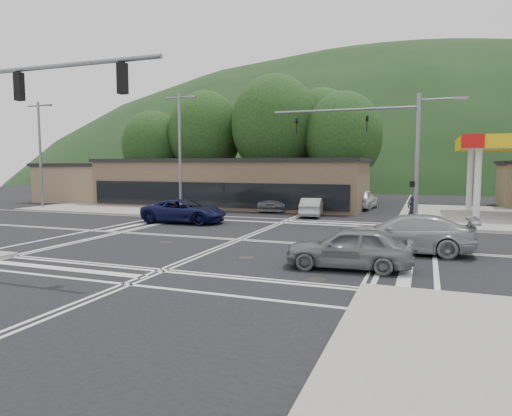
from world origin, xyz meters
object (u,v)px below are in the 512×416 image
(car_blue_west, at_px, (184,211))
(car_silver_east, at_px, (405,234))
(car_queue_a, at_px, (312,207))
(car_northbound, at_px, (277,201))
(car_queue_b, at_px, (362,199))
(car_grey_center, at_px, (349,248))
(pedestrian, at_px, (412,210))

(car_blue_west, xyz_separation_m, car_silver_east, (13.93, -5.55, 0.06))
(car_blue_west, distance_m, car_queue_a, 9.45)
(car_silver_east, bearing_deg, car_queue_a, -152.18)
(car_queue_a, xyz_separation_m, car_northbound, (-3.80, 3.47, 0.12))
(car_blue_west, height_order, car_queue_b, car_queue_b)
(car_grey_center, distance_m, car_queue_b, 23.04)
(pedestrian, bearing_deg, car_blue_west, -29.77)
(car_queue_b, distance_m, car_northbound, 7.40)
(car_silver_east, relative_size, car_queue_b, 1.13)
(car_blue_west, relative_size, car_queue_b, 1.09)
(car_silver_east, relative_size, car_queue_a, 1.36)
(car_queue_a, xyz_separation_m, pedestrian, (7.00, -3.16, 0.32))
(car_silver_east, distance_m, car_northbound, 18.84)
(car_grey_center, xyz_separation_m, car_northbound, (-9.01, 19.39, 0.03))
(car_blue_west, bearing_deg, car_grey_center, -131.27)
(pedestrian, bearing_deg, car_northbound, -74.51)
(car_grey_center, height_order, pedestrian, pedestrian)
(car_queue_b, relative_size, car_northbound, 0.91)
(car_queue_a, xyz_separation_m, car_queue_b, (2.71, 6.98, 0.17))
(car_queue_a, height_order, car_queue_b, car_queue_b)
(car_northbound, bearing_deg, car_grey_center, -70.43)
(car_queue_b, height_order, car_northbound, car_queue_b)
(car_queue_a, bearing_deg, car_blue_west, 34.91)
(car_blue_west, bearing_deg, car_northbound, -20.75)
(car_grey_center, distance_m, car_queue_a, 16.76)
(car_silver_east, relative_size, car_northbound, 1.03)
(car_grey_center, bearing_deg, car_silver_east, 150.34)
(car_grey_center, distance_m, car_silver_east, 4.34)
(car_silver_east, xyz_separation_m, pedestrian, (-0.00, 8.81, 0.18))
(car_blue_west, height_order, car_silver_east, car_silver_east)
(car_grey_center, xyz_separation_m, pedestrian, (1.79, 12.77, 0.23))
(car_grey_center, relative_size, car_silver_east, 0.80)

